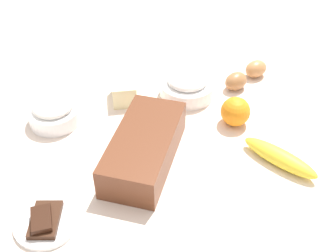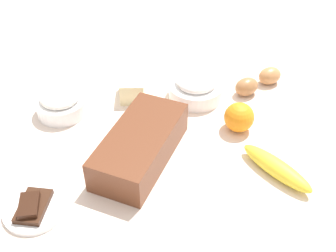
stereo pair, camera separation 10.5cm
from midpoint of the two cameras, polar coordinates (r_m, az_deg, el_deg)
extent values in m
cube|color=beige|center=(1.09, -2.77, -2.13)|extent=(2.40, 2.40, 0.02)
cube|color=brown|center=(1.00, -6.15, -2.98)|extent=(0.30, 0.18, 0.08)
cube|color=black|center=(1.00, -6.17, -2.82)|extent=(0.29, 0.17, 0.07)
cylinder|color=white|center=(1.16, -17.19, 1.26)|extent=(0.13, 0.13, 0.04)
torus|color=white|center=(1.15, -17.37, 1.95)|extent=(0.13, 0.13, 0.01)
ellipsoid|color=white|center=(1.15, -17.48, 2.43)|extent=(0.10, 0.10, 0.04)
cylinder|color=white|center=(1.21, 0.03, 4.82)|extent=(0.15, 0.15, 0.04)
torus|color=white|center=(1.20, 0.03, 5.53)|extent=(0.15, 0.15, 0.01)
ellipsoid|color=white|center=(1.19, 0.03, 6.04)|extent=(0.11, 0.11, 0.04)
ellipsoid|color=yellow|center=(1.02, 11.63, -4.20)|extent=(0.15, 0.18, 0.04)
sphere|color=orange|center=(1.10, 6.17, 1.79)|extent=(0.08, 0.08, 0.08)
cube|color=#F4EDB2|center=(1.20, -8.32, 4.56)|extent=(0.10, 0.08, 0.06)
ellipsoid|color=#A06B41|center=(1.24, 6.50, 5.78)|extent=(0.08, 0.09, 0.05)
ellipsoid|color=#B97E4C|center=(1.30, 9.19, 7.33)|extent=(0.08, 0.08, 0.05)
cylinder|color=white|center=(0.94, -18.84, -12.11)|extent=(0.13, 0.13, 0.01)
cube|color=#381E11|center=(0.94, -18.99, -11.70)|extent=(0.09, 0.06, 0.01)
cube|color=black|center=(0.92, -19.53, -11.59)|extent=(0.07, 0.06, 0.01)
camera|label=1|loc=(0.05, -92.86, -2.43)|focal=46.47mm
camera|label=2|loc=(0.05, 87.14, 2.43)|focal=46.47mm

